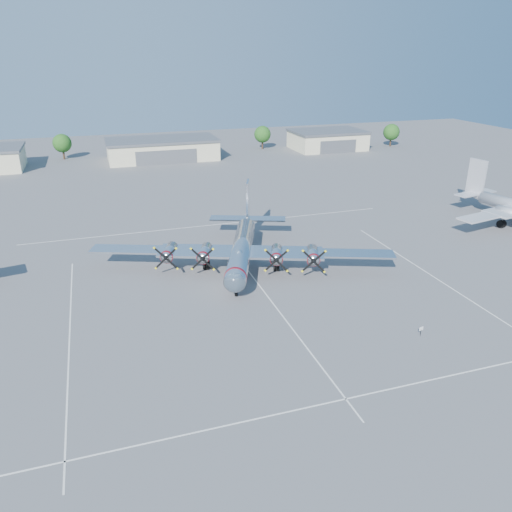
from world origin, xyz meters
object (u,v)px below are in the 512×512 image
object	(u,v)px
tree_west	(62,143)
hangar_center	(162,149)
tree_east	(262,134)
tree_far_east	(391,132)
main_bomber_b29	(242,265)
hangar_east	(327,140)
twin_engine_east	(512,221)
info_placard	(421,330)

from	to	relation	value
tree_west	hangar_center	bearing A→B (deg)	-17.82
tree_east	tree_far_east	distance (m)	38.83
tree_west	main_bomber_b29	size ratio (longest dim) A/B	0.17
tree_west	tree_far_east	xyz separation A→B (m)	(93.00, -10.00, 0.00)
hangar_east	tree_far_east	world-z (taller)	tree_far_east
hangar_east	tree_east	bearing A→B (deg)	161.46
tree_east	twin_engine_east	bearing A→B (deg)	-76.48
tree_west	tree_far_east	size ratio (longest dim) A/B	1.00
hangar_east	tree_far_east	distance (m)	20.15
hangar_center	tree_far_east	distance (m)	68.05
info_placard	twin_engine_east	bearing A→B (deg)	23.00
hangar_east	info_placard	world-z (taller)	hangar_east
hangar_east	main_bomber_b29	xyz separation A→B (m)	(-48.16, -74.46, -2.71)
main_bomber_b29	info_placard	distance (m)	25.89
tree_east	main_bomber_b29	size ratio (longest dim) A/B	0.17
hangar_east	tree_far_east	size ratio (longest dim) A/B	3.10
tree_far_east	main_bomber_b29	world-z (taller)	tree_far_east
tree_west	tree_far_east	bearing A→B (deg)	-6.14
hangar_center	info_placard	size ratio (longest dim) A/B	28.03
hangar_center	tree_west	xyz separation A→B (m)	(-25.00, 8.04, 1.51)
hangar_center	tree_far_east	bearing A→B (deg)	-1.65
hangar_east	main_bomber_b29	bearing A→B (deg)	-122.90
tree_west	tree_east	distance (m)	55.04
info_placard	tree_west	bearing A→B (deg)	96.40
twin_engine_east	tree_far_east	bearing A→B (deg)	62.95
tree_west	tree_east	bearing A→B (deg)	-2.08
hangar_east	info_placard	distance (m)	103.91
twin_engine_east	info_placard	bearing A→B (deg)	-155.40
hangar_east	tree_west	bearing A→B (deg)	173.72
twin_engine_east	tree_west	bearing A→B (deg)	121.71
tree_west	info_placard	xyz separation A→B (m)	(36.82, -105.43, -3.50)
hangar_center	tree_far_east	world-z (taller)	tree_far_east
hangar_center	twin_engine_east	xyz separation A→B (m)	(48.50, -70.88, -2.71)
hangar_center	main_bomber_b29	world-z (taller)	hangar_center
tree_east	info_placard	size ratio (longest dim) A/B	6.51
tree_far_east	twin_engine_east	world-z (taller)	tree_far_east
hangar_center	twin_engine_east	size ratio (longest dim) A/B	1.00
tree_east	twin_engine_east	size ratio (longest dim) A/B	0.23
hangar_east	twin_engine_east	bearing A→B (deg)	-89.60
twin_engine_east	hangar_east	bearing A→B (deg)	79.15
hangar_center	tree_west	distance (m)	26.30
tree_far_east	info_placard	distance (m)	110.79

